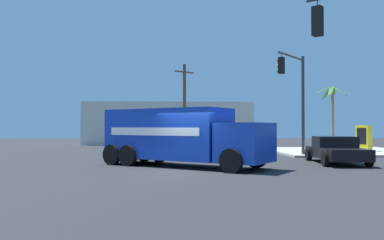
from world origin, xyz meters
name	(u,v)px	position (x,y,z in m)	size (l,w,h in m)	color
ground_plane	(186,171)	(0.00, 0.00, 0.00)	(100.00, 100.00, 0.00)	#2B2B2D
sidewalk_corner_far	(341,151)	(11.96, 11.96, 0.07)	(10.21, 10.21, 0.14)	#B2ADA0
delivery_truck	(180,136)	(-0.20, 1.90, 1.44)	(8.07, 6.84, 2.73)	#1438AD
traffic_light_secondary	(296,89)	(7.05, 7.10, 4.19)	(2.42, 2.80, 6.24)	#38383D
pickup_black	(336,149)	(7.86, 3.12, 0.73)	(2.68, 5.38, 1.38)	black
vending_machine_red	(364,138)	(13.40, 11.41, 1.07)	(1.15, 1.17, 1.85)	yellow
palm_tree_far	(332,106)	(12.88, 15.78, 3.63)	(2.70, 2.49, 5.19)	#7A6647
utility_pole	(184,104)	(0.57, 19.21, 3.92)	(1.80, 1.46, 7.56)	brown
building_backdrop	(168,124)	(-0.93, 27.46, 2.26)	(17.91, 6.00, 4.51)	beige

